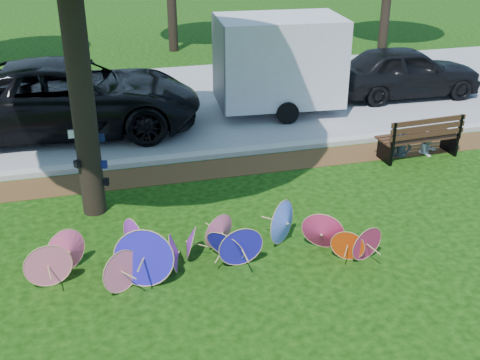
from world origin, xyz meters
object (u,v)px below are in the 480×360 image
object	(u,v)px
parasol_pile	(198,246)
cargo_trailer	(279,60)
dark_pickup	(405,72)
black_van	(70,97)
park_bench	(418,135)
person_right	(430,133)
person_left	(404,131)

from	to	relation	value
parasol_pile	cargo_trailer	size ratio (longest dim) A/B	1.75
dark_pickup	cargo_trailer	bearing A→B (deg)	96.83
black_van	dark_pickup	size ratio (longest dim) A/B	1.48
park_bench	person_right	distance (m)	0.35
dark_pickup	person_right	xyz separation A→B (m)	(-1.63, -4.18, -0.24)
parasol_pile	black_van	world-z (taller)	black_van
black_van	cargo_trailer	bearing A→B (deg)	-82.57
black_van	dark_pickup	bearing A→B (deg)	-81.16
dark_pickup	person_left	size ratio (longest dim) A/B	3.52
parasol_pile	cargo_trailer	world-z (taller)	cargo_trailer
dark_pickup	parasol_pile	bearing A→B (deg)	135.71
dark_pickup	black_van	bearing A→B (deg)	94.90
black_van	person_right	distance (m)	8.90
parasol_pile	person_left	xyz separation A→B (m)	(5.48, 3.27, 0.26)
dark_pickup	person_right	distance (m)	4.49
dark_pickup	cargo_trailer	size ratio (longest dim) A/B	1.35
black_van	dark_pickup	distance (m)	9.72
cargo_trailer	park_bench	size ratio (longest dim) A/B	1.70
person_left	black_van	bearing A→B (deg)	164.17
parasol_pile	park_bench	world-z (taller)	park_bench
parasol_pile	park_bench	bearing A→B (deg)	28.89
cargo_trailer	park_bench	xyz separation A→B (m)	(2.13, -3.89, -0.95)
dark_pickup	park_bench	distance (m)	4.67
park_bench	person_right	xyz separation A→B (m)	(0.35, 0.05, 0.02)
parasol_pile	person_left	size ratio (longest dim) A/B	4.58
cargo_trailer	person_right	xyz separation A→B (m)	(2.48, -3.84, -0.94)
person_left	person_right	bearing A→B (deg)	10.77
cargo_trailer	person_right	bearing A→B (deg)	-52.84
parasol_pile	black_van	distance (m)	7.24
parasol_pile	person_right	distance (m)	7.00
parasol_pile	cargo_trailer	xyz separation A→B (m)	(3.71, 7.11, 1.08)
park_bench	person_right	bearing A→B (deg)	4.60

